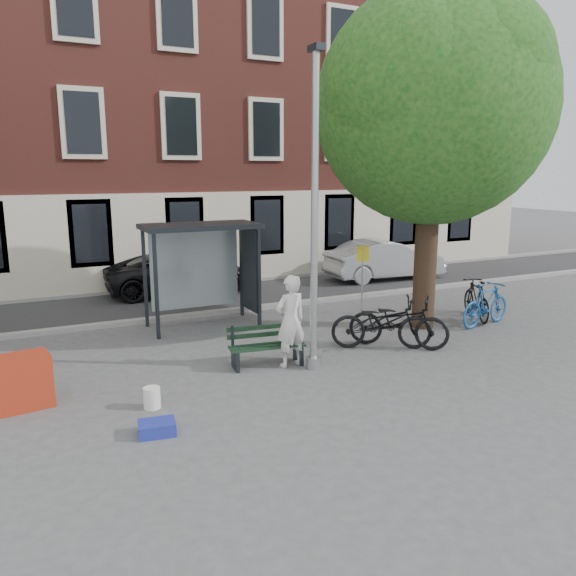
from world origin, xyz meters
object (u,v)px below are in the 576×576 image
at_px(car_silver, 385,260).
at_px(bus_shelter, 215,250).
at_px(notice_sign, 363,265).
at_px(painter, 290,321).
at_px(bench, 267,348).
at_px(lamppost, 314,230).
at_px(car_dark, 180,273).
at_px(red_stand, 22,382).
at_px(bike_a, 382,323).
at_px(bike_c, 399,322).
at_px(bike_d, 477,299).
at_px(bike_b, 486,304).

bearing_deg(car_silver, bus_shelter, 116.31).
bearing_deg(notice_sign, painter, -118.07).
xyz_separation_m(bench, car_silver, (7.71, 6.64, 0.36)).
relative_size(lamppost, bus_shelter, 2.14).
height_order(painter, car_dark, painter).
bearing_deg(painter, red_stand, -9.09).
bearing_deg(bike_a, bus_shelter, 64.21).
distance_m(bike_c, red_stand, 7.66).
bearing_deg(red_stand, notice_sign, 18.21).
bearing_deg(bus_shelter, bike_d, -22.45).
bearing_deg(bike_b, lamppost, 87.97).
xyz_separation_m(painter, bench, (-0.42, 0.25, -0.57)).
bearing_deg(bench, painter, -22.42).
distance_m(bus_shelter, bench, 3.84).
xyz_separation_m(car_dark, red_stand, (-4.87, -7.76, -0.21)).
distance_m(painter, bike_a, 2.37).
bearing_deg(bike_b, car_silver, -23.80).
bearing_deg(red_stand, bike_c, -0.65).
bearing_deg(lamppost, painter, 133.69).
distance_m(bike_b, car_dark, 9.45).
relative_size(bike_d, car_silver, 0.41).
bearing_deg(bench, bike_d, 15.73).
relative_size(bike_b, notice_sign, 0.99).
xyz_separation_m(car_dark, notice_sign, (3.76, -4.92, 0.70)).
bearing_deg(bike_d, painter, 34.53).
bearing_deg(bike_d, bench, 31.76).
distance_m(bus_shelter, bike_c, 4.95).
distance_m(painter, notice_sign, 4.76).
relative_size(bus_shelter, bike_a, 1.28).
bearing_deg(bike_a, painter, 121.78).
bearing_deg(painter, car_silver, -144.20).
distance_m(bike_a, bike_d, 3.90).
height_order(painter, car_silver, painter).
height_order(bike_a, car_dark, car_dark).
relative_size(bench, bike_b, 0.86).
relative_size(painter, car_dark, 0.39).
distance_m(bike_c, bike_d, 3.55).
bearing_deg(bike_a, lamppost, 132.12).
bearing_deg(bike_c, bike_a, 121.35).
xyz_separation_m(painter, bike_c, (2.73, 0.04, -0.35)).
relative_size(car_silver, notice_sign, 2.33).
distance_m(bench, car_silver, 10.18).
bearing_deg(bike_c, bike_d, -27.76).
bearing_deg(red_stand, bike_d, 5.11).
xyz_separation_m(bike_a, car_dark, (-2.40, 7.75, 0.07)).
distance_m(lamppost, bike_b, 5.99).
bearing_deg(bike_c, car_silver, 10.92).
xyz_separation_m(bus_shelter, notice_sign, (3.97, -0.79, -0.56)).
bearing_deg(red_stand, lamppost, -5.23).
distance_m(bike_a, notice_sign, 3.24).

